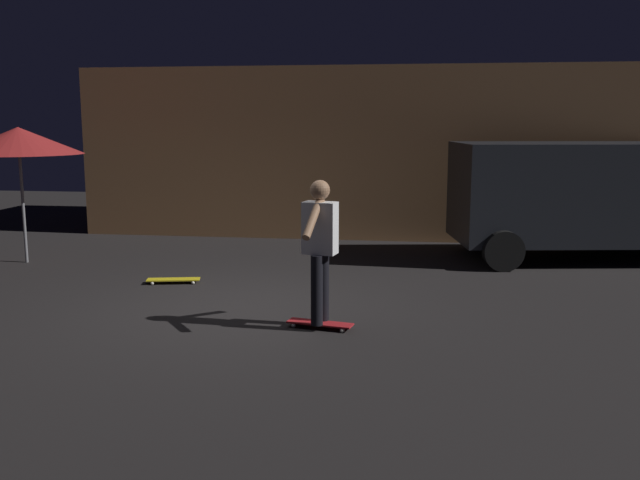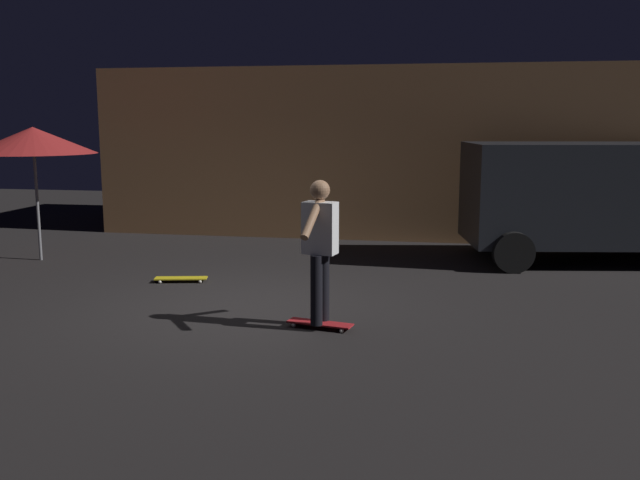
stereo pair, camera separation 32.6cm
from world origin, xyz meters
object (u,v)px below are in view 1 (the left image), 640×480
object	(u,v)px
skateboard_ridden	(320,324)
skateboard_spare	(173,280)
patio_umbrella	(19,141)
skater	(320,241)
parked_van	(590,193)

from	to	relation	value
skateboard_ridden	skateboard_spare	world-z (taller)	same
patio_umbrella	skater	world-z (taller)	patio_umbrella
skateboard_ridden	skater	distance (m)	0.98
skater	skateboard_spare	bearing A→B (deg)	141.84
skateboard_ridden	skater	bearing A→B (deg)	0.00
patio_umbrella	skateboard_ridden	distance (m)	6.69
skateboard_spare	patio_umbrella	bearing A→B (deg)	158.98
patio_umbrella	skateboard_spare	bearing A→B (deg)	-21.02
parked_van	skater	xyz separation A→B (m)	(-4.04, -4.86, -0.12)
skateboard_ridden	skateboard_spare	xyz separation A→B (m)	(-2.50, 1.97, 0.00)
parked_van	patio_umbrella	world-z (taller)	patio_umbrella
patio_umbrella	parked_van	bearing A→B (deg)	10.18
parked_van	skateboard_spare	xyz separation A→B (m)	(-6.55, -2.90, -1.11)
parked_van	skateboard_ridden	world-z (taller)	parked_van
skateboard_ridden	skater	xyz separation A→B (m)	(0.00, 0.00, 0.98)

